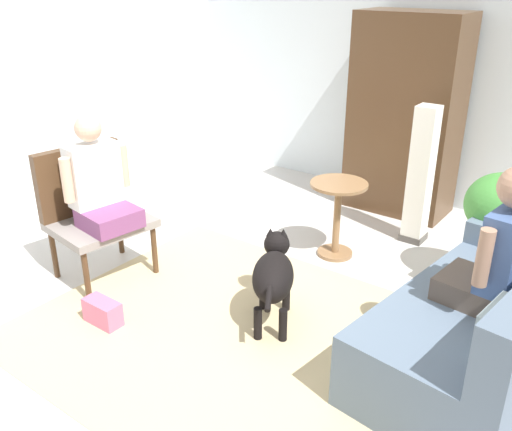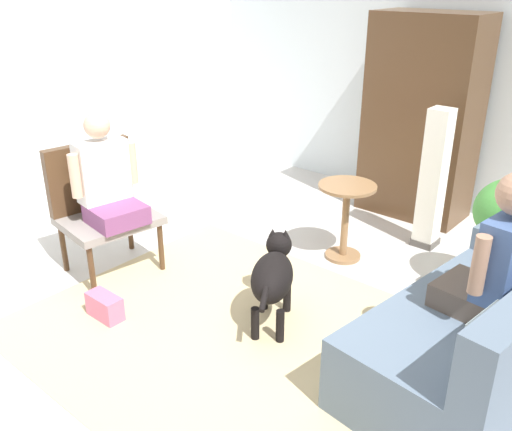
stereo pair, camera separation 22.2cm
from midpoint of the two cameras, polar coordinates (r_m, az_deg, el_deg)
ground_plane at (r=3.91m, az=1.37°, el=-10.98°), size 6.89×6.89×0.00m
back_wall at (r=5.86m, az=20.64°, el=14.28°), size 6.33×0.12×2.83m
left_wall at (r=5.74m, az=-20.30°, el=14.16°), size 0.12×6.34×2.83m
area_rug at (r=3.82m, az=-0.60°, el=-11.90°), size 2.71×2.27×0.01m
couch at (r=3.57m, az=24.35°, el=-11.28°), size 1.08×1.82×0.87m
armchair at (r=4.53m, az=-14.39°, el=1.65°), size 0.69×0.77×1.01m
person_on_couch at (r=3.31m, az=25.23°, el=-3.96°), size 0.46×0.52×0.85m
person_on_armchair at (r=4.32m, az=-13.63°, el=3.58°), size 0.49×0.54×0.82m
round_end_table at (r=4.64m, az=10.51°, el=0.29°), size 0.47×0.47×0.65m
dog at (r=3.75m, az=3.47°, el=-6.05°), size 0.50×0.74×0.58m
potted_plant at (r=4.41m, az=25.81°, el=-0.87°), size 0.52×0.52×0.91m
column_lamp at (r=4.98m, az=18.87°, el=3.38°), size 0.20×0.20×1.22m
armoire_cabinet at (r=5.59m, az=17.70°, el=9.45°), size 0.99×0.56×1.91m
handbag at (r=4.03m, az=-13.67°, el=-9.06°), size 0.28×0.13×0.18m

